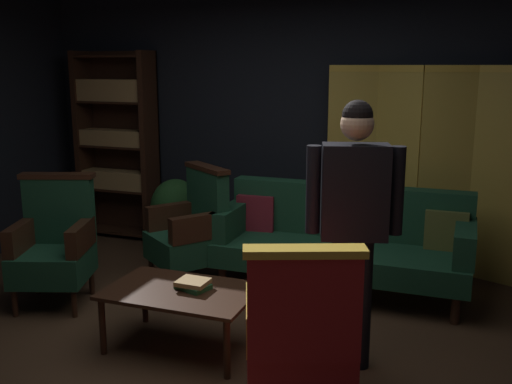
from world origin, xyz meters
TOP-DOWN VIEW (x-y plane):
  - ground_plane at (0.00, 0.00)m, footprint 10.00×10.00m
  - back_wall at (0.00, 2.45)m, footprint 7.20×0.10m
  - folding_screen at (1.32, 2.15)m, footprint 2.19×0.31m
  - bookshelf at (-2.15, 2.19)m, footprint 0.90×0.32m
  - velvet_couch at (0.55, 1.45)m, footprint 2.12×0.78m
  - coffee_table at (-0.25, 0.01)m, footprint 1.00×0.64m
  - armchair_gilt_accent at (0.74, -0.53)m, footprint 0.75×0.75m
  - armchair_wing_left at (-0.73, 1.14)m, footprint 0.81×0.81m
  - armchair_wing_right at (-1.57, 0.37)m, footprint 0.74×0.73m
  - standing_figure at (0.88, 0.15)m, footprint 0.57×0.31m
  - potted_plant at (-1.20, 1.73)m, footprint 0.50×0.50m
  - book_green_cloth at (-0.18, 0.05)m, footprint 0.25×0.22m
  - book_tan_leather at (-0.18, 0.05)m, footprint 0.21×0.18m

SIDE VIEW (x-z plane):
  - ground_plane at x=0.00m, z-range 0.00..0.00m
  - coffee_table at x=-0.25m, z-range 0.16..0.58m
  - book_green_cloth at x=-0.18m, z-range 0.42..0.45m
  - velvet_couch at x=0.55m, z-range 0.01..0.89m
  - potted_plant at x=-1.20m, z-range 0.06..0.86m
  - book_tan_leather at x=-0.18m, z-range 0.45..0.48m
  - armchair_gilt_accent at x=0.74m, z-range -0.03..1.01m
  - armchair_wing_left at x=-0.73m, z-range -0.03..1.01m
  - armchair_wing_right at x=-1.57m, z-range -0.03..1.01m
  - folding_screen at x=1.32m, z-range 0.04..1.94m
  - standing_figure at x=0.88m, z-range 0.17..1.88m
  - bookshelf at x=-2.15m, z-range 0.06..2.11m
  - back_wall at x=0.00m, z-range 0.00..2.80m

